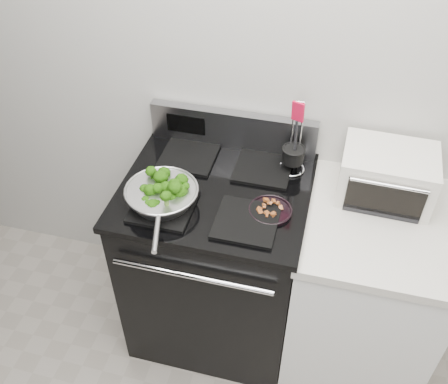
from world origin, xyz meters
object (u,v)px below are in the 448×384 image
(skillet, at_px, (162,195))
(utensil_holder, at_px, (293,158))
(gas_range, at_px, (217,259))
(bacon_plate, at_px, (270,208))
(toaster_oven, at_px, (387,175))

(skillet, height_order, utensil_holder, utensil_holder)
(gas_range, xyz_separation_m, utensil_holder, (0.29, 0.19, 0.53))
(skillet, relative_size, bacon_plate, 2.64)
(gas_range, height_order, utensil_holder, utensil_holder)
(skillet, bearing_deg, bacon_plate, -6.81)
(skillet, bearing_deg, gas_range, 25.05)
(utensil_holder, bearing_deg, skillet, -124.71)
(skillet, bearing_deg, toaster_oven, 4.90)
(skillet, xyz_separation_m, toaster_oven, (0.86, 0.32, 0.03))
(bacon_plate, bearing_deg, utensil_holder, 81.46)
(gas_range, distance_m, skillet, 0.56)
(bacon_plate, distance_m, utensil_holder, 0.29)
(skillet, distance_m, bacon_plate, 0.43)
(skillet, bearing_deg, utensil_holder, 21.14)
(skillet, xyz_separation_m, bacon_plate, (0.43, 0.06, -0.03))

